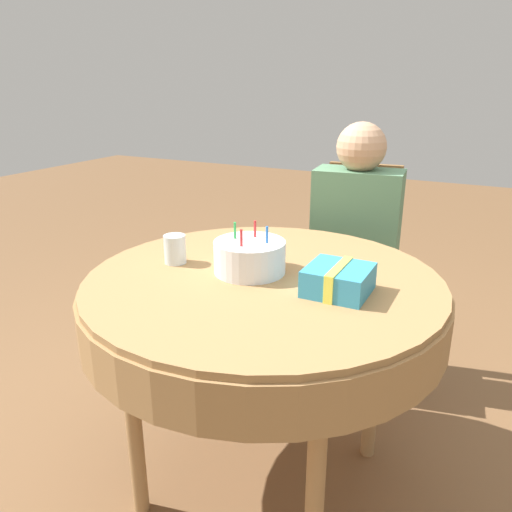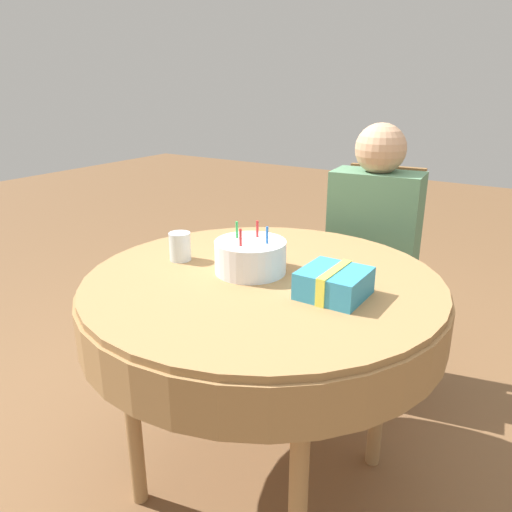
% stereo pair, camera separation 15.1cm
% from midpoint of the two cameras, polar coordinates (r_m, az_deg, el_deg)
% --- Properties ---
extents(ground_plane, '(12.00, 12.00, 0.00)m').
position_cam_midpoint_polar(ground_plane, '(1.94, -1.72, -24.16)').
color(ground_plane, brown).
extents(dining_table, '(1.10, 1.10, 0.77)m').
position_cam_midpoint_polar(dining_table, '(1.55, -1.97, -5.55)').
color(dining_table, '#9E7547').
rests_on(dining_table, ground_plane).
extents(chair, '(0.40, 0.40, 0.98)m').
position_cam_midpoint_polar(chair, '(2.32, 9.50, -1.23)').
color(chair, brown).
rests_on(chair, ground_plane).
extents(person, '(0.38, 0.32, 1.18)m').
position_cam_midpoint_polar(person, '(2.18, 9.29, 2.64)').
color(person, tan).
rests_on(person, ground_plane).
extents(birthday_cake, '(0.22, 0.22, 0.15)m').
position_cam_midpoint_polar(birthday_cake, '(1.53, -3.55, -0.13)').
color(birthday_cake, white).
rests_on(birthday_cake, dining_table).
extents(drinking_glass, '(0.07, 0.07, 0.09)m').
position_cam_midpoint_polar(drinking_glass, '(1.64, -11.85, 0.73)').
color(drinking_glass, silver).
rests_on(drinking_glass, dining_table).
extents(gift_box, '(0.17, 0.18, 0.08)m').
position_cam_midpoint_polar(gift_box, '(1.39, 6.36, -2.79)').
color(gift_box, teal).
rests_on(gift_box, dining_table).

